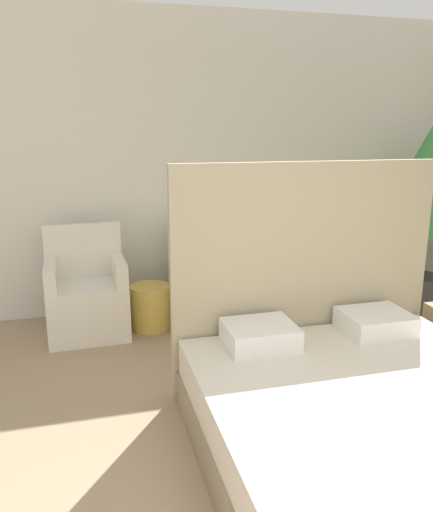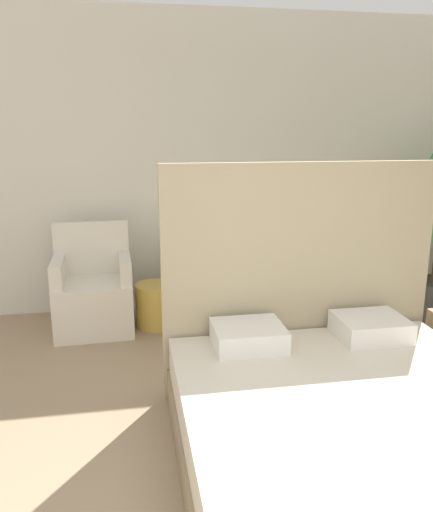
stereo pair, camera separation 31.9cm
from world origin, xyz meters
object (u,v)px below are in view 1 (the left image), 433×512
Objects in this scene: armchair_near_window_left at (87,301)px; potted_palm at (429,186)px; armchair_near_window_right at (209,291)px; side_table at (151,307)px; bed at (381,425)px.

armchair_near_window_left is 0.52× the size of potted_palm.
armchair_near_window_right is 2.34m from potted_palm.
armchair_near_window_right is 0.57m from side_table.
side_table is at bearing 175.55° from potted_palm.
side_table is at bearing 111.43° from bed.
armchair_near_window_left is (-1.48, 2.32, 0.03)m from bed.
armchair_near_window_right is at bearing -0.39° from side_table.
bed is at bearing -59.74° from armchair_near_window_left.
armchair_near_window_left is at bearing 122.41° from bed.
potted_palm reaches higher than armchair_near_window_right.
potted_palm reaches higher than armchair_near_window_left.
bed is 2.50m from side_table.
armchair_near_window_right reaches higher than side_table.
armchair_near_window_right is (-0.35, 2.32, 0.03)m from bed.
armchair_near_window_left is at bearing -179.61° from side_table.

